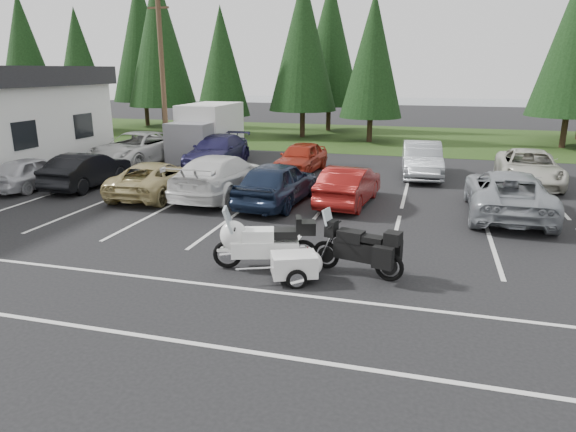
# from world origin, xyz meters

# --- Properties ---
(ground) EXTENTS (120.00, 120.00, 0.00)m
(ground) POSITION_xyz_m (0.00, 0.00, 0.00)
(ground) COLOR black
(ground) RESTS_ON ground
(grass_strip) EXTENTS (80.00, 16.00, 0.01)m
(grass_strip) POSITION_xyz_m (0.00, 24.00, 0.01)
(grass_strip) COLOR #1E3611
(grass_strip) RESTS_ON ground
(lake_water) EXTENTS (70.00, 50.00, 0.02)m
(lake_water) POSITION_xyz_m (4.00, 55.00, 0.00)
(lake_water) COLOR slate
(lake_water) RESTS_ON ground
(utility_pole) EXTENTS (1.60, 0.26, 9.00)m
(utility_pole) POSITION_xyz_m (-10.00, 12.00, 4.70)
(utility_pole) COLOR #473321
(utility_pole) RESTS_ON ground
(box_truck) EXTENTS (2.40, 5.60, 2.90)m
(box_truck) POSITION_xyz_m (-8.00, 12.50, 1.45)
(box_truck) COLOR silver
(box_truck) RESTS_ON ground
(stall_markings) EXTENTS (32.00, 16.00, 0.01)m
(stall_markings) POSITION_xyz_m (0.00, 2.00, 0.00)
(stall_markings) COLOR silver
(stall_markings) RESTS_ON ground
(conifer_0) EXTENTS (4.58, 4.58, 10.66)m
(conifer_0) POSITION_xyz_m (-28.00, 22.50, 6.23)
(conifer_0) COLOR #332316
(conifer_0) RESTS_ON ground
(conifer_1) EXTENTS (3.96, 3.96, 9.22)m
(conifer_1) POSITION_xyz_m (-22.00, 21.20, 5.39)
(conifer_1) COLOR #332316
(conifer_1) RESTS_ON ground
(conifer_2) EXTENTS (5.10, 5.10, 11.89)m
(conifer_2) POSITION_xyz_m (-16.00, 22.80, 6.95)
(conifer_2) COLOR #332316
(conifer_2) RESTS_ON ground
(conifer_3) EXTENTS (3.87, 3.87, 9.02)m
(conifer_3) POSITION_xyz_m (-10.50, 21.40, 5.27)
(conifer_3) COLOR #332316
(conifer_3) RESTS_ON ground
(conifer_4) EXTENTS (4.80, 4.80, 11.17)m
(conifer_4) POSITION_xyz_m (-5.00, 22.90, 6.53)
(conifer_4) COLOR #332316
(conifer_4) RESTS_ON ground
(conifer_5) EXTENTS (4.14, 4.14, 9.63)m
(conifer_5) POSITION_xyz_m (0.00, 21.60, 5.63)
(conifer_5) COLOR #332316
(conifer_5) RESTS_ON ground
(conifer_back_a) EXTENTS (5.28, 5.28, 12.30)m
(conifer_back_a) POSITION_xyz_m (-20.00, 27.00, 7.19)
(conifer_back_a) COLOR #332316
(conifer_back_a) RESTS_ON ground
(conifer_back_b) EXTENTS (4.97, 4.97, 11.58)m
(conifer_back_b) POSITION_xyz_m (-4.00, 27.50, 6.77)
(conifer_back_b) COLOR #332316
(conifer_back_b) RESTS_ON ground
(car_near_0) EXTENTS (1.69, 3.98, 1.34)m
(car_near_0) POSITION_xyz_m (-11.72, 3.72, 0.67)
(car_near_0) COLOR silver
(car_near_0) RESTS_ON ground
(car_near_1) EXTENTS (1.56, 4.39, 1.44)m
(car_near_1) POSITION_xyz_m (-9.67, 4.54, 0.72)
(car_near_1) COLOR black
(car_near_1) RESTS_ON ground
(car_near_2) EXTENTS (2.42, 4.86, 1.32)m
(car_near_2) POSITION_xyz_m (-6.16, 3.98, 0.66)
(car_near_2) COLOR tan
(car_near_2) RESTS_ON ground
(car_near_3) EXTENTS (2.54, 5.70, 1.62)m
(car_near_3) POSITION_xyz_m (-3.63, 4.51, 0.81)
(car_near_3) COLOR white
(car_near_3) RESTS_ON ground
(car_near_4) EXTENTS (2.31, 4.88, 1.61)m
(car_near_4) POSITION_xyz_m (-1.22, 3.89, 0.81)
(car_near_4) COLOR #162137
(car_near_4) RESTS_ON ground
(car_near_5) EXTENTS (1.89, 4.38, 1.40)m
(car_near_5) POSITION_xyz_m (1.28, 4.64, 0.70)
(car_near_5) COLOR maroon
(car_near_5) RESTS_ON ground
(car_near_6) EXTENTS (2.61, 5.55, 1.53)m
(car_near_6) POSITION_xyz_m (6.63, 4.57, 0.77)
(car_near_6) COLOR gray
(car_near_6) RESTS_ON ground
(car_far_0) EXTENTS (3.21, 6.15, 1.65)m
(car_far_0) POSITION_xyz_m (-10.51, 9.74, 0.83)
(car_far_0) COLOR silver
(car_far_0) RESTS_ON ground
(car_far_1) EXTENTS (2.33, 5.38, 1.54)m
(car_far_1) POSITION_xyz_m (-6.34, 10.44, 0.77)
(car_far_1) COLOR #1E1C46
(car_far_1) RESTS_ON ground
(car_far_2) EXTENTS (2.07, 4.34, 1.43)m
(car_far_2) POSITION_xyz_m (-1.86, 9.95, 0.72)
(car_far_2) COLOR maroon
(car_far_2) RESTS_ON ground
(car_far_3) EXTENTS (2.02, 4.87, 1.57)m
(car_far_3) POSITION_xyz_m (3.70, 10.47, 0.78)
(car_far_3) COLOR gray
(car_far_3) RESTS_ON ground
(car_far_4) EXTENTS (2.60, 5.32, 1.46)m
(car_far_4) POSITION_xyz_m (8.13, 9.97, 0.73)
(car_far_4) COLOR beige
(car_far_4) RESTS_ON ground
(touring_motorcycle) EXTENTS (2.98, 1.68, 1.58)m
(touring_motorcycle) POSITION_xyz_m (0.28, -2.15, 0.79)
(touring_motorcycle) COLOR white
(touring_motorcycle) RESTS_ON ground
(cargo_trailer) EXTENTS (1.70, 1.36, 0.69)m
(cargo_trailer) POSITION_xyz_m (1.18, -2.78, 0.34)
(cargo_trailer) COLOR white
(cargo_trailer) RESTS_ON ground
(adventure_motorcycle) EXTENTS (2.70, 1.49, 1.56)m
(adventure_motorcycle) POSITION_xyz_m (2.51, -1.98, 0.78)
(adventure_motorcycle) COLOR black
(adventure_motorcycle) RESTS_ON ground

